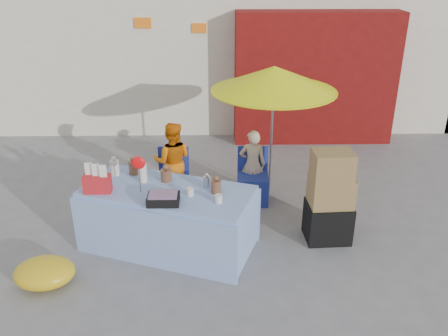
{
  "coord_description": "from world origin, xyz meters",
  "views": [
    {
      "loc": [
        0.2,
        -5.12,
        3.63
      ],
      "look_at": [
        0.31,
        0.6,
        1.0
      ],
      "focal_mm": 38.0,
      "sensor_mm": 36.0,
      "label": 1
    }
  ],
  "objects_px": {
    "vendor_orange": "(173,161)",
    "vendor_beige": "(252,164)",
    "box_stack": "(330,200)",
    "umbrella": "(274,79)",
    "chair_right": "(253,186)",
    "market_table": "(168,217)",
    "chair_left": "(173,187)"
  },
  "relations": [
    {
      "from": "vendor_beige",
      "to": "box_stack",
      "type": "distance_m",
      "value": 1.56
    },
    {
      "from": "chair_right",
      "to": "chair_left",
      "type": "bearing_deg",
      "value": -177.69
    },
    {
      "from": "chair_right",
      "to": "vendor_orange",
      "type": "xyz_separation_m",
      "value": [
        -1.25,
        0.13,
        0.38
      ]
    },
    {
      "from": "vendor_orange",
      "to": "umbrella",
      "type": "distance_m",
      "value": 2.0
    },
    {
      "from": "chair_left",
      "to": "umbrella",
      "type": "height_order",
      "value": "umbrella"
    },
    {
      "from": "vendor_orange",
      "to": "vendor_beige",
      "type": "bearing_deg",
      "value": -177.69
    },
    {
      "from": "vendor_beige",
      "to": "umbrella",
      "type": "xyz_separation_m",
      "value": [
        0.3,
        0.15,
        1.32
      ]
    },
    {
      "from": "box_stack",
      "to": "vendor_beige",
      "type": "bearing_deg",
      "value": 127.21
    },
    {
      "from": "market_table",
      "to": "vendor_orange",
      "type": "xyz_separation_m",
      "value": [
        -0.04,
        1.38,
        0.2
      ]
    },
    {
      "from": "chair_left",
      "to": "vendor_orange",
      "type": "xyz_separation_m",
      "value": [
        -0.0,
        0.13,
        0.38
      ]
    },
    {
      "from": "market_table",
      "to": "vendor_beige",
      "type": "xyz_separation_m",
      "value": [
        1.21,
        1.38,
        0.13
      ]
    },
    {
      "from": "chair_right",
      "to": "box_stack",
      "type": "relative_size",
      "value": 0.65
    },
    {
      "from": "chair_left",
      "to": "umbrella",
      "type": "distance_m",
      "value": 2.27
    },
    {
      "from": "umbrella",
      "to": "box_stack",
      "type": "distance_m",
      "value": 2.0
    },
    {
      "from": "chair_left",
      "to": "vendor_orange",
      "type": "bearing_deg",
      "value": 92.59
    },
    {
      "from": "vendor_beige",
      "to": "umbrella",
      "type": "distance_m",
      "value": 1.36
    },
    {
      "from": "market_table",
      "to": "vendor_beige",
      "type": "bearing_deg",
      "value": 68.54
    },
    {
      "from": "umbrella",
      "to": "box_stack",
      "type": "bearing_deg",
      "value": -65.21
    },
    {
      "from": "market_table",
      "to": "box_stack",
      "type": "distance_m",
      "value": 2.16
    },
    {
      "from": "chair_left",
      "to": "umbrella",
      "type": "xyz_separation_m",
      "value": [
        1.55,
        0.28,
        1.64
      ]
    },
    {
      "from": "vendor_orange",
      "to": "chair_right",
      "type": "bearing_deg",
      "value": 176.19
    },
    {
      "from": "vendor_orange",
      "to": "box_stack",
      "type": "distance_m",
      "value": 2.52
    },
    {
      "from": "chair_left",
      "to": "box_stack",
      "type": "bearing_deg",
      "value": -24.48
    },
    {
      "from": "market_table",
      "to": "chair_left",
      "type": "relative_size",
      "value": 2.87
    },
    {
      "from": "market_table",
      "to": "chair_right",
      "type": "distance_m",
      "value": 1.75
    },
    {
      "from": "vendor_beige",
      "to": "chair_left",
      "type": "bearing_deg",
      "value": 8.45
    },
    {
      "from": "chair_right",
      "to": "umbrella",
      "type": "relative_size",
      "value": 0.41
    },
    {
      "from": "chair_left",
      "to": "chair_right",
      "type": "distance_m",
      "value": 1.25
    },
    {
      "from": "market_table",
      "to": "chair_right",
      "type": "height_order",
      "value": "market_table"
    },
    {
      "from": "market_table",
      "to": "chair_right",
      "type": "relative_size",
      "value": 2.87
    },
    {
      "from": "chair_right",
      "to": "umbrella",
      "type": "bearing_deg",
      "value": 45.83
    },
    {
      "from": "vendor_beige",
      "to": "umbrella",
      "type": "bearing_deg",
      "value": -151.12
    }
  ]
}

